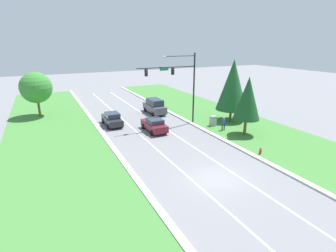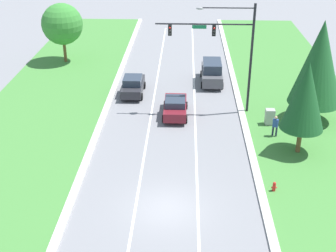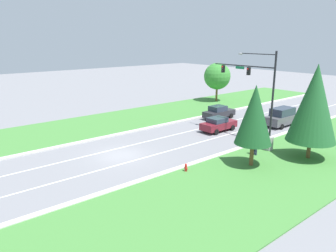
{
  "view_description": "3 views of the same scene",
  "coord_description": "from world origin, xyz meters",
  "px_view_note": "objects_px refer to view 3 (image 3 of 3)",
  "views": [
    {
      "loc": [
        -11.3,
        -14.64,
        10.13
      ],
      "look_at": [
        0.45,
        9.48,
        1.52
      ],
      "focal_mm": 28.0,
      "sensor_mm": 36.0,
      "label": 1
    },
    {
      "loc": [
        0.93,
        -21.96,
        16.2
      ],
      "look_at": [
        -0.19,
        6.91,
        1.87
      ],
      "focal_mm": 50.0,
      "sensor_mm": 36.0,
      "label": 2
    },
    {
      "loc": [
        23.69,
        -14.23,
        10.04
      ],
      "look_at": [
        -1.02,
        6.35,
        1.41
      ],
      "focal_mm": 35.0,
      "sensor_mm": 36.0,
      "label": 3
    }
  ],
  "objects_px": {
    "charcoal_sedan": "(219,112)",
    "pedestrian": "(256,145)",
    "graphite_suv": "(282,117)",
    "fire_hydrant": "(186,168)",
    "oak_near_left_tree": "(217,76)",
    "conifer_near_right_tree": "(314,103)",
    "traffic_signal_mast": "(256,81)",
    "conifer_far_right_tree": "(254,115)",
    "burgundy_sedan": "(218,124)",
    "utility_cabinet": "(268,144)"
  },
  "relations": [
    {
      "from": "traffic_signal_mast",
      "to": "charcoal_sedan",
      "type": "distance_m",
      "value": 9.91
    },
    {
      "from": "traffic_signal_mast",
      "to": "conifer_far_right_tree",
      "type": "distance_m",
      "value": 8.45
    },
    {
      "from": "traffic_signal_mast",
      "to": "conifer_far_right_tree",
      "type": "xyz_separation_m",
      "value": [
        4.83,
        -6.75,
        -1.61
      ]
    },
    {
      "from": "utility_cabinet",
      "to": "conifer_near_right_tree",
      "type": "relative_size",
      "value": 0.16
    },
    {
      "from": "burgundy_sedan",
      "to": "pedestrian",
      "type": "distance_m",
      "value": 8.23
    },
    {
      "from": "pedestrian",
      "to": "oak_near_left_tree",
      "type": "height_order",
      "value": "oak_near_left_tree"
    },
    {
      "from": "traffic_signal_mast",
      "to": "pedestrian",
      "type": "bearing_deg",
      "value": -51.19
    },
    {
      "from": "conifer_far_right_tree",
      "to": "graphite_suv",
      "type": "bearing_deg",
      "value": 112.14
    },
    {
      "from": "graphite_suv",
      "to": "burgundy_sedan",
      "type": "distance_m",
      "value": 8.26
    },
    {
      "from": "traffic_signal_mast",
      "to": "graphite_suv",
      "type": "xyz_separation_m",
      "value": [
        -0.6,
        6.59,
        -4.78
      ]
    },
    {
      "from": "charcoal_sedan",
      "to": "graphite_suv",
      "type": "bearing_deg",
      "value": 23.58
    },
    {
      "from": "burgundy_sedan",
      "to": "traffic_signal_mast",
      "type": "bearing_deg",
      "value": 14.14
    },
    {
      "from": "utility_cabinet",
      "to": "conifer_near_right_tree",
      "type": "height_order",
      "value": "conifer_near_right_tree"
    },
    {
      "from": "charcoal_sedan",
      "to": "conifer_far_right_tree",
      "type": "xyz_separation_m",
      "value": [
        12.62,
        -10.23,
        3.42
      ]
    },
    {
      "from": "fire_hydrant",
      "to": "charcoal_sedan",
      "type": "bearing_deg",
      "value": 123.82
    },
    {
      "from": "charcoal_sedan",
      "to": "conifer_far_right_tree",
      "type": "bearing_deg",
      "value": -38.82
    },
    {
      "from": "traffic_signal_mast",
      "to": "conifer_far_right_tree",
      "type": "height_order",
      "value": "traffic_signal_mast"
    },
    {
      "from": "conifer_near_right_tree",
      "to": "conifer_far_right_tree",
      "type": "xyz_separation_m",
      "value": [
        -2.11,
        -5.19,
        -0.59
      ]
    },
    {
      "from": "conifer_near_right_tree",
      "to": "conifer_far_right_tree",
      "type": "height_order",
      "value": "conifer_near_right_tree"
    },
    {
      "from": "pedestrian",
      "to": "oak_near_left_tree",
      "type": "distance_m",
      "value": 25.86
    },
    {
      "from": "charcoal_sedan",
      "to": "oak_near_left_tree",
      "type": "relative_size",
      "value": 0.71
    },
    {
      "from": "pedestrian",
      "to": "fire_hydrant",
      "type": "xyz_separation_m",
      "value": [
        -1.21,
        -7.24,
        -0.59
      ]
    },
    {
      "from": "burgundy_sedan",
      "to": "conifer_far_right_tree",
      "type": "bearing_deg",
      "value": -33.46
    },
    {
      "from": "burgundy_sedan",
      "to": "conifer_far_right_tree",
      "type": "height_order",
      "value": "conifer_far_right_tree"
    },
    {
      "from": "traffic_signal_mast",
      "to": "burgundy_sedan",
      "type": "bearing_deg",
      "value": -165.92
    },
    {
      "from": "burgundy_sedan",
      "to": "oak_near_left_tree",
      "type": "xyz_separation_m",
      "value": [
        -12.12,
        13.12,
        3.33
      ]
    },
    {
      "from": "fire_hydrant",
      "to": "conifer_near_right_tree",
      "type": "bearing_deg",
      "value": 65.72
    },
    {
      "from": "burgundy_sedan",
      "to": "utility_cabinet",
      "type": "height_order",
      "value": "burgundy_sedan"
    },
    {
      "from": "traffic_signal_mast",
      "to": "oak_near_left_tree",
      "type": "bearing_deg",
      "value": 142.8
    },
    {
      "from": "conifer_near_right_tree",
      "to": "fire_hydrant",
      "type": "bearing_deg",
      "value": -114.28
    },
    {
      "from": "charcoal_sedan",
      "to": "utility_cabinet",
      "type": "distance_m",
      "value": 12.76
    },
    {
      "from": "utility_cabinet",
      "to": "oak_near_left_tree",
      "type": "distance_m",
      "value": 24.61
    },
    {
      "from": "pedestrian",
      "to": "conifer_near_right_tree",
      "type": "bearing_deg",
      "value": -117.04
    },
    {
      "from": "charcoal_sedan",
      "to": "fire_hydrant",
      "type": "distance_m",
      "value": 18.27
    },
    {
      "from": "fire_hydrant",
      "to": "conifer_near_right_tree",
      "type": "height_order",
      "value": "conifer_near_right_tree"
    },
    {
      "from": "oak_near_left_tree",
      "to": "conifer_far_right_tree",
      "type": "relative_size",
      "value": 0.95
    },
    {
      "from": "traffic_signal_mast",
      "to": "graphite_suv",
      "type": "relative_size",
      "value": 1.78
    },
    {
      "from": "burgundy_sedan",
      "to": "conifer_near_right_tree",
      "type": "bearing_deg",
      "value": -3.04
    },
    {
      "from": "graphite_suv",
      "to": "oak_near_left_tree",
      "type": "bearing_deg",
      "value": 160.63
    },
    {
      "from": "burgundy_sedan",
      "to": "conifer_near_right_tree",
      "type": "xyz_separation_m",
      "value": [
        10.82,
        -0.59,
        4.06
      ]
    },
    {
      "from": "utility_cabinet",
      "to": "pedestrian",
      "type": "height_order",
      "value": "pedestrian"
    },
    {
      "from": "graphite_suv",
      "to": "fire_hydrant",
      "type": "bearing_deg",
      "value": -80.33
    },
    {
      "from": "utility_cabinet",
      "to": "conifer_near_right_tree",
      "type": "distance_m",
      "value": 5.48
    },
    {
      "from": "charcoal_sedan",
      "to": "fire_hydrant",
      "type": "height_order",
      "value": "charcoal_sedan"
    },
    {
      "from": "charcoal_sedan",
      "to": "conifer_near_right_tree",
      "type": "relative_size",
      "value": 0.55
    },
    {
      "from": "charcoal_sedan",
      "to": "conifer_near_right_tree",
      "type": "bearing_deg",
      "value": -18.69
    },
    {
      "from": "graphite_suv",
      "to": "conifer_near_right_tree",
      "type": "bearing_deg",
      "value": -46.8
    },
    {
      "from": "charcoal_sedan",
      "to": "pedestrian",
      "type": "relative_size",
      "value": 2.65
    },
    {
      "from": "graphite_suv",
      "to": "charcoal_sedan",
      "type": "xyz_separation_m",
      "value": [
        -7.2,
        -3.11,
        -0.24
      ]
    },
    {
      "from": "graphite_suv",
      "to": "conifer_near_right_tree",
      "type": "height_order",
      "value": "conifer_near_right_tree"
    }
  ]
}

